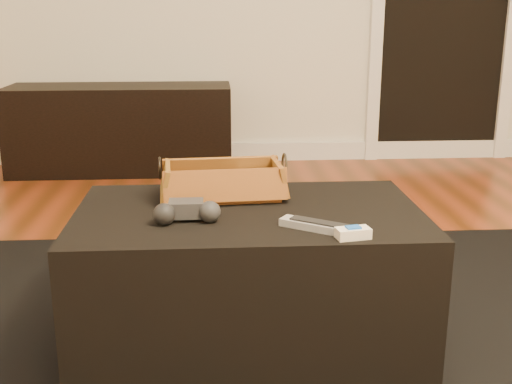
{
  "coord_description": "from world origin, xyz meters",
  "views": [
    {
      "loc": [
        -0.21,
        -1.5,
        0.99
      ],
      "look_at": [
        -0.1,
        0.24,
        0.49
      ],
      "focal_mm": 45.0,
      "sensor_mm": 36.0,
      "label": 1
    }
  ],
  "objects": [
    {
      "name": "silver_remote",
      "position": [
        0.06,
        0.08,
        0.44
      ],
      "size": [
        0.2,
        0.16,
        0.02
      ],
      "color": "#A6A8AE",
      "rests_on": "ottoman"
    },
    {
      "name": "door_jamb_left",
      "position": [
        0.85,
        2.72,
        1.02
      ],
      "size": [
        0.08,
        0.05,
        2.05
      ],
      "primitive_type": "cube",
      "color": "white",
      "rests_on": "floor"
    },
    {
      "name": "tv_remote",
      "position": [
        -0.21,
        0.38,
        0.46
      ],
      "size": [
        0.21,
        0.08,
        0.02
      ],
      "primitive_type": "cube",
      "rotation": [
        0.0,
        0.0,
        0.18
      ],
      "color": "black",
      "rests_on": "wicker_basket"
    },
    {
      "name": "baseboard",
      "position": [
        0.0,
        2.73,
        0.06
      ],
      "size": [
        5.0,
        0.04,
        0.12
      ],
      "primitive_type": "cube",
      "color": "white",
      "rests_on": "floor"
    },
    {
      "name": "cream_gadget",
      "position": [
        0.13,
        0.01,
        0.45
      ],
      "size": [
        0.09,
        0.06,
        0.03
      ],
      "color": "white",
      "rests_on": "ottoman"
    },
    {
      "name": "game_controller",
      "position": [
        -0.29,
        0.17,
        0.46
      ],
      "size": [
        0.19,
        0.11,
        0.06
      ],
      "color": "#2A2A2C",
      "rests_on": "ottoman"
    },
    {
      "name": "cloth_bundle",
      "position": [
        -0.09,
        0.43,
        0.47
      ],
      "size": [
        0.11,
        0.08,
        0.06
      ],
      "primitive_type": "cube",
      "rotation": [
        0.0,
        0.0,
        -0.1
      ],
      "color": "tan",
      "rests_on": "wicker_basket"
    },
    {
      "name": "wicker_basket",
      "position": [
        -0.19,
        0.4,
        0.48
      ],
      "size": [
        0.4,
        0.23,
        0.13
      ],
      "color": "#AB6026",
      "rests_on": "ottoman"
    },
    {
      "name": "doorway_opening",
      "position": [
        1.3,
        2.73,
        1.02
      ],
      "size": [
        0.82,
        0.02,
        2.0
      ],
      "primitive_type": "cube",
      "color": "black",
      "rests_on": "floor"
    },
    {
      "name": "area_rug",
      "position": [
        -0.12,
        0.21,
        0.01
      ],
      "size": [
        2.6,
        2.0,
        0.01
      ],
      "primitive_type": "cube",
      "color": "black",
      "rests_on": "floor"
    },
    {
      "name": "ottoman",
      "position": [
        -0.12,
        0.26,
        0.22
      ],
      "size": [
        1.0,
        0.6,
        0.42
      ],
      "primitive_type": "cube",
      "color": "black",
      "rests_on": "area_rug"
    },
    {
      "name": "media_cabinet",
      "position": [
        -0.79,
        2.51,
        0.27
      ],
      "size": [
        1.36,
        0.45,
        0.54
      ],
      "primitive_type": "cube",
      "color": "black",
      "rests_on": "floor"
    }
  ]
}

